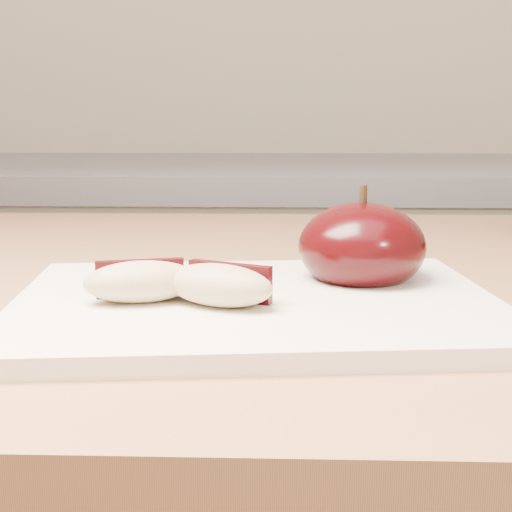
{
  "coord_description": "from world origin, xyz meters",
  "views": [
    {
      "loc": [
        0.07,
        -0.06,
        1.02
      ],
      "look_at": [
        0.06,
        0.37,
        0.94
      ],
      "focal_mm": 50.0,
      "sensor_mm": 36.0,
      "label": 1
    }
  ],
  "objects": [
    {
      "name": "apple_half",
      "position": [
        0.13,
        0.42,
        0.93
      ],
      "size": [
        0.1,
        0.1,
        0.07
      ],
      "rotation": [
        0.0,
        0.0,
        -0.23
      ],
      "color": "black",
      "rests_on": "cutting_board"
    },
    {
      "name": "back_cabinet",
      "position": [
        0.0,
        1.2,
        0.47
      ],
      "size": [
        2.4,
        0.62,
        0.94
      ],
      "color": "silver",
      "rests_on": "ground"
    },
    {
      "name": "apple_wedge_a",
      "position": [
        -0.01,
        0.35,
        0.92
      ],
      "size": [
        0.07,
        0.05,
        0.02
      ],
      "rotation": [
        0.0,
        0.0,
        0.26
      ],
      "color": "tan",
      "rests_on": "cutting_board"
    },
    {
      "name": "cutting_board",
      "position": [
        0.06,
        0.37,
        0.91
      ],
      "size": [
        0.31,
        0.24,
        0.01
      ],
      "primitive_type": "cube",
      "rotation": [
        0.0,
        0.0,
        0.1
      ],
      "color": "silver",
      "rests_on": "island_counter"
    },
    {
      "name": "apple_wedge_b",
      "position": [
        0.04,
        0.35,
        0.92
      ],
      "size": [
        0.08,
        0.06,
        0.02
      ],
      "rotation": [
        0.0,
        0.0,
        -0.41
      ],
      "color": "tan",
      "rests_on": "cutting_board"
    }
  ]
}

